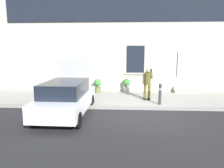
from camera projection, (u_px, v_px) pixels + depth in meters
name	position (u px, v px, depth m)	size (l,w,h in m)	color
ground_plane	(147.00, 116.00, 8.43)	(80.00, 80.00, 0.00)	#232326
sidewalk	(141.00, 99.00, 11.17)	(24.00, 3.60, 0.15)	#99968E
curb_edge	(145.00, 108.00, 9.34)	(24.00, 0.12, 0.15)	gray
building_facade	(139.00, 35.00, 13.02)	(24.00, 1.52, 7.50)	#B2AD9E
entrance_stoop	(186.00, 90.00, 12.48)	(1.57, 0.64, 0.32)	#9E998E
hatchback_car_white	(67.00, 97.00, 8.39)	(1.84, 4.09, 2.34)	white
bollard_near_person	(160.00, 93.00, 9.60)	(0.15, 0.15, 1.04)	#333338
bollard_far_left	(73.00, 92.00, 9.83)	(0.15, 0.15, 1.04)	#333338
person_on_phone	(147.00, 81.00, 10.40)	(0.51, 0.49, 1.75)	#514C1E
planter_charcoal	(70.00, 84.00, 12.75)	(0.44, 0.44, 0.86)	#2D2D30
planter_olive	(98.00, 85.00, 12.40)	(0.44, 0.44, 0.86)	#606B38
planter_cream	(127.00, 85.00, 12.52)	(0.44, 0.44, 0.86)	beige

